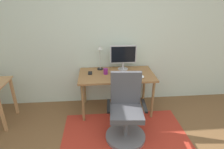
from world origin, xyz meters
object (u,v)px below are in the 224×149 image
Objects in this scene: computer_mouse at (142,77)px; coffee_cup at (106,71)px; monitor at (123,55)px; cell_phone at (90,73)px; office_chair at (126,115)px; keyboard at (125,79)px; desk at (117,78)px; desk_lamp at (100,54)px.

computer_mouse is 0.62m from coffee_cup.
monitor reaches higher than cell_phone.
office_chair reaches higher than cell_phone.
keyboard is 0.30m from computer_mouse.
monitor is 0.48× the size of office_chair.
keyboard is at bearing -39.71° from coffee_cup.
desk_lamp reaches higher than desk.
computer_mouse is 0.24× the size of desk_lamp.
coffee_cup is 0.85m from office_chair.
cell_phone is 0.33× the size of desk_lamp.
desk_lamp is (-0.67, 0.42, 0.28)m from computer_mouse.
desk is 2.74× the size of monitor.
coffee_cup reaches higher than desk.
office_chair reaches higher than desk.
keyboard reaches higher than cell_phone.
desk is 0.45m from computer_mouse.
coffee_cup reaches higher than keyboard.
cell_phone is at bearing 171.74° from desk.
coffee_cup is 0.10× the size of office_chair.
keyboard is (-0.03, -0.43, -0.25)m from monitor.
coffee_cup is 0.23× the size of desk_lamp.
cell_phone is at bearing -135.77° from desk_lamp.
desk_lamp is (-0.37, 0.46, 0.29)m from keyboard.
monitor is 1.09m from office_chair.
desk_lamp is at bearing 175.11° from monitor.
office_chair is at bearing -55.66° from cell_phone.
computer_mouse is 0.89m from cell_phone.
monitor is at bearing 123.92° from computer_mouse.
coffee_cup is 0.27m from cell_phone.
desk is 0.76m from office_chair.
desk is 0.46m from cell_phone.
cell_phone is at bearing 152.32° from keyboard.
computer_mouse reaches higher than keyboard.
desk_lamp reaches higher than keyboard.
computer_mouse is at bearing -24.88° from desk.
desk_lamp is at bearing 147.63° from computer_mouse.
keyboard is at bearing -51.15° from desk_lamp.
monitor is 0.43m from coffee_cup.
cell_phone is (-0.59, -0.14, -0.26)m from monitor.
cell_phone is 0.38m from desk_lamp.
keyboard is 0.44× the size of office_chair.
desk_lamp is 1.19m from office_chair.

